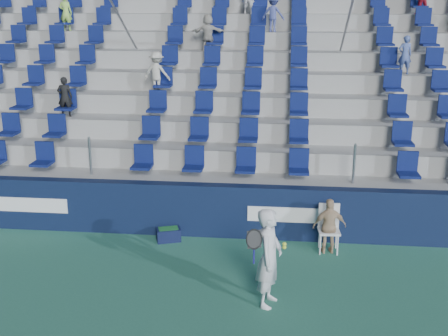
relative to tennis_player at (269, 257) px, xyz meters
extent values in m
plane|color=#30725A|center=(-1.24, -0.27, -0.89)|extent=(70.00, 70.00, 0.00)
cube|color=#0F1938|center=(-1.24, 2.88, -0.29)|extent=(24.00, 0.30, 1.20)
cube|color=white|center=(-6.24, 2.72, -0.27)|extent=(3.20, 0.02, 0.34)
cube|color=white|center=(0.26, 2.72, -0.27)|extent=(1.60, 0.02, 0.34)
cube|color=gray|center=(-1.24, 3.45, -0.29)|extent=(24.00, 0.85, 1.20)
cube|color=gray|center=(-1.24, 4.30, -0.04)|extent=(24.00, 0.85, 1.70)
cube|color=gray|center=(-1.24, 5.15, 0.21)|extent=(24.00, 0.85, 2.20)
cube|color=gray|center=(-1.24, 6.00, 0.46)|extent=(24.00, 0.85, 2.70)
cube|color=gray|center=(-1.24, 6.85, 0.71)|extent=(24.00, 0.85, 3.20)
cube|color=gray|center=(-1.24, 7.70, 0.96)|extent=(24.00, 0.85, 3.70)
cube|color=gray|center=(-1.24, 8.55, 1.21)|extent=(24.00, 0.85, 4.20)
cube|color=gray|center=(-1.24, 9.40, 1.46)|extent=(24.00, 0.85, 4.70)
cube|color=gray|center=(-1.24, 10.25, 1.71)|extent=(24.00, 0.85, 5.20)
cube|color=gray|center=(-1.24, 10.93, 2.21)|extent=(24.00, 0.50, 6.20)
cube|color=#0D184F|center=(-1.24, 3.45, 0.66)|extent=(16.05, 0.50, 0.70)
cube|color=#0D184F|center=(-1.24, 4.30, 1.16)|extent=(16.05, 0.50, 0.70)
cube|color=#0D184F|center=(-1.24, 5.15, 1.66)|extent=(16.05, 0.50, 0.70)
cube|color=#0D184F|center=(-1.24, 6.00, 2.16)|extent=(16.05, 0.50, 0.70)
cube|color=#0D184F|center=(-1.24, 6.85, 2.66)|extent=(16.05, 0.50, 0.70)
cube|color=#0D184F|center=(-1.24, 7.70, 3.16)|extent=(16.05, 0.50, 0.70)
cube|color=#0D184F|center=(-1.24, 8.55, 3.66)|extent=(16.05, 0.50, 0.70)
cube|color=#0D184F|center=(-1.24, 9.40, 4.16)|extent=(16.05, 0.50, 0.70)
cylinder|color=gray|center=(-4.24, 6.85, 3.46)|extent=(0.06, 7.68, 4.55)
cylinder|color=gray|center=(1.76, 6.85, 3.46)|extent=(0.06, 7.68, 4.55)
imported|color=#435794|center=(3.35, 6.80, 2.82)|extent=(0.40, 0.29, 1.02)
imported|color=beige|center=(-3.20, 5.95, 2.37)|extent=(0.78, 0.53, 1.11)
imported|color=black|center=(-5.45, 5.10, 1.83)|extent=(0.42, 0.32, 1.03)
imported|color=#BAB4A7|center=(-2.05, 7.65, 3.33)|extent=(0.96, 0.33, 1.03)
imported|color=#414C90|center=(-0.21, 8.50, 3.84)|extent=(0.74, 0.53, 1.04)
imported|color=#96CC51|center=(-6.58, 8.50, 3.85)|extent=(0.39, 0.26, 1.08)
imported|color=silver|center=(0.00, 0.00, 0.00)|extent=(0.56, 0.73, 1.77)
cylinder|color=navy|center=(-0.25, -0.25, 0.14)|extent=(0.03, 0.03, 0.28)
torus|color=black|center=(-0.25, -0.25, 0.44)|extent=(0.30, 0.17, 0.28)
plane|color=#262626|center=(-0.25, -0.25, 0.44)|extent=(0.30, 0.16, 0.29)
sphere|color=#CAE435|center=(0.25, -0.20, 0.29)|extent=(0.07, 0.07, 0.07)
sphere|color=#CAE435|center=(0.25, -0.14, 0.32)|extent=(0.07, 0.07, 0.07)
cube|color=white|center=(1.19, 2.28, -0.42)|extent=(0.47, 0.47, 0.04)
cube|color=white|center=(1.19, 2.49, -0.15)|extent=(0.44, 0.07, 0.55)
cylinder|color=white|center=(1.02, 2.10, -0.67)|extent=(0.03, 0.03, 0.44)
cylinder|color=white|center=(1.37, 2.10, -0.67)|extent=(0.03, 0.03, 0.44)
cylinder|color=white|center=(1.02, 2.46, -0.67)|extent=(0.03, 0.03, 0.44)
cylinder|color=white|center=(1.37, 2.46, -0.67)|extent=(0.03, 0.03, 0.44)
imported|color=tan|center=(1.19, 2.23, -0.29)|extent=(0.74, 0.40, 1.19)
cube|color=#0E1434|center=(-2.27, 2.48, -0.75)|extent=(0.60, 0.49, 0.28)
cube|color=#1E662D|center=(-2.27, 2.48, -0.68)|extent=(0.48, 0.37, 0.17)
camera|label=1|loc=(0.16, -8.77, 4.21)|focal=45.00mm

